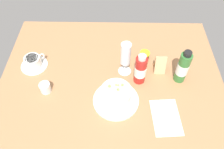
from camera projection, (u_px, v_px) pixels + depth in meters
ground_plane at (111, 77)px, 115.72cm from camera, size 110.00×84.00×3.00cm
porridge_bowl at (116, 96)px, 101.86cm from camera, size 20.95×20.95×9.39cm
cutlery_setting at (166, 116)px, 99.96cm from camera, size 13.16×18.73×0.90cm
coffee_cup at (33, 62)px, 116.67cm from camera, size 13.64×13.64×5.86cm
creamer_jug at (45, 87)px, 106.89cm from camera, size 5.12×6.17×5.48cm
wine_glass at (126, 55)px, 107.45cm from camera, size 6.55×6.55×18.57cm
jam_jar at (144, 56)px, 119.60cm from camera, size 5.19×5.19×4.95cm
sauce_bottle_green at (183, 67)px, 106.48cm from camera, size 5.52×5.52×18.89cm
sauce_bottle_red at (140, 70)px, 106.56cm from camera, size 5.63×5.63×17.36cm
menu_card at (160, 64)px, 113.18cm from camera, size 5.49×5.90×9.71cm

